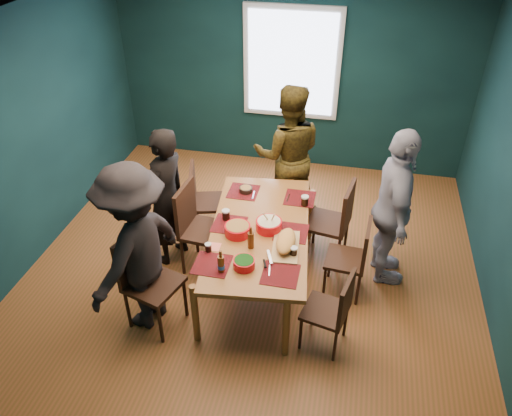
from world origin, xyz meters
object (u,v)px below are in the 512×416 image
(chair_left_far, at_px, (202,196))
(person_far_left, at_px, (166,198))
(chair_right_mid, at_px, (355,254))
(bowl_dumpling, at_px, (269,225))
(chair_left_near, at_px, (145,273))
(chair_right_far, at_px, (337,218))
(chair_left_mid, at_px, (196,222))
(bowl_herbs, at_px, (244,263))
(person_right, at_px, (393,209))
(person_near_left, at_px, (136,249))
(chair_right_near, at_px, (335,307))
(person_back, at_px, (288,155))
(cutting_board, at_px, (286,242))
(dining_table, at_px, (260,234))
(bowl_salad, at_px, (238,229))

(chair_left_far, height_order, person_far_left, person_far_left)
(chair_right_mid, distance_m, bowl_dumpling, 0.94)
(chair_left_near, xyz_separation_m, chair_right_far, (1.73, 1.32, -0.01))
(chair_left_near, xyz_separation_m, bowl_dumpling, (1.07, 0.74, 0.21))
(chair_left_mid, distance_m, bowl_herbs, 1.07)
(chair_left_near, relative_size, person_right, 0.58)
(chair_right_mid, bearing_deg, person_near_left, -154.05)
(chair_left_mid, relative_size, bowl_herbs, 5.03)
(chair_right_near, xyz_separation_m, person_back, (-0.77, 2.06, 0.38))
(chair_left_far, xyz_separation_m, cutting_board, (1.16, -0.99, 0.26))
(person_right, bearing_deg, chair_right_mid, 128.89)
(chair_left_mid, bearing_deg, person_near_left, -101.97)
(chair_left_mid, distance_m, person_far_left, 0.42)
(dining_table, bearing_deg, person_far_left, 161.49)
(person_far_left, bearing_deg, chair_right_mid, 106.64)
(chair_right_mid, distance_m, chair_right_near, 0.78)
(dining_table, distance_m, bowl_salad, 0.27)
(bowl_salad, bearing_deg, chair_left_near, -142.25)
(chair_left_far, bearing_deg, bowl_dumpling, -52.70)
(bowl_salad, bearing_deg, cutting_board, -12.35)
(chair_left_mid, height_order, cutting_board, chair_left_mid)
(person_back, bearing_deg, chair_right_far, 120.68)
(chair_right_mid, xyz_separation_m, bowl_herbs, (-1.01, -0.67, 0.27))
(bowl_herbs, bearing_deg, dining_table, 87.81)
(person_back, relative_size, cutting_board, 2.83)
(chair_right_near, bearing_deg, person_back, 123.65)
(dining_table, height_order, bowl_dumpling, bowl_dumpling)
(chair_left_near, distance_m, person_right, 2.58)
(chair_right_far, height_order, person_right, person_right)
(person_right, bearing_deg, person_near_left, 108.42)
(person_far_left, relative_size, person_back, 0.92)
(cutting_board, bearing_deg, dining_table, 136.05)
(person_near_left, bearing_deg, bowl_herbs, 114.52)
(bowl_dumpling, relative_size, cutting_board, 0.42)
(bowl_dumpling, bearing_deg, chair_left_near, -145.24)
(chair_right_far, distance_m, chair_right_near, 1.29)
(chair_left_near, xyz_separation_m, person_far_left, (-0.12, 0.97, 0.22))
(person_right, height_order, bowl_dumpling, person_right)
(chair_left_mid, bearing_deg, chair_left_far, 105.76)
(chair_right_near, distance_m, person_right, 1.28)
(person_back, bearing_deg, chair_right_mid, 114.54)
(chair_right_mid, bearing_deg, person_right, 50.95)
(chair_left_far, bearing_deg, cutting_board, -55.26)
(dining_table, xyz_separation_m, bowl_dumpling, (0.09, 0.00, 0.13))
(person_back, relative_size, bowl_herbs, 8.64)
(chair_left_mid, bearing_deg, dining_table, -6.84)
(dining_table, distance_m, chair_left_near, 1.22)
(chair_right_near, xyz_separation_m, person_near_left, (-1.86, -0.03, 0.38))
(person_right, bearing_deg, chair_left_far, 73.81)
(chair_left_mid, bearing_deg, cutting_board, -15.97)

